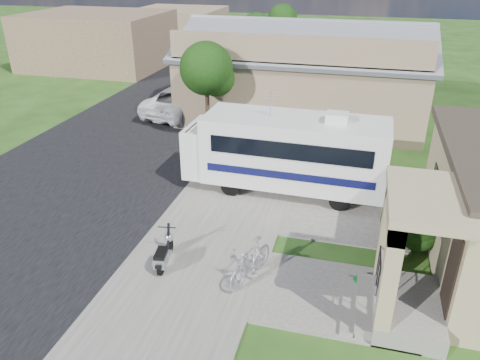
% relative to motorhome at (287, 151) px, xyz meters
% --- Properties ---
extents(ground, '(120.00, 120.00, 0.00)m').
position_rel_motorhome_xyz_m(ground, '(-0.67, -4.71, -1.59)').
color(ground, '#1C3E10').
extents(street_slab, '(9.00, 80.00, 0.02)m').
position_rel_motorhome_xyz_m(street_slab, '(-8.17, 5.29, -1.58)').
color(street_slab, black).
rests_on(street_slab, ground).
extents(sidewalk_slab, '(4.00, 80.00, 0.06)m').
position_rel_motorhome_xyz_m(sidewalk_slab, '(-1.67, 5.29, -1.56)').
color(sidewalk_slab, '#5D5A54').
rests_on(sidewalk_slab, ground).
extents(driveway_slab, '(7.00, 6.00, 0.05)m').
position_rel_motorhome_xyz_m(driveway_slab, '(0.83, -0.21, -1.57)').
color(driveway_slab, '#5D5A54').
rests_on(driveway_slab, ground).
extents(walk_slab, '(4.00, 3.00, 0.05)m').
position_rel_motorhome_xyz_m(walk_slab, '(2.33, -5.71, -1.57)').
color(walk_slab, '#5D5A54').
rests_on(walk_slab, ground).
extents(warehouse, '(12.50, 8.40, 5.04)m').
position_rel_motorhome_xyz_m(warehouse, '(-0.67, 9.26, 0.39)').
color(warehouse, '#876D54').
rests_on(warehouse, ground).
extents(distant_bldg_far, '(10.00, 8.00, 4.00)m').
position_rel_motorhome_xyz_m(distant_bldg_far, '(-17.67, 17.29, 0.41)').
color(distant_bldg_far, brown).
rests_on(distant_bldg_far, ground).
extents(distant_bldg_near, '(8.00, 7.00, 3.20)m').
position_rel_motorhome_xyz_m(distant_bldg_near, '(-15.67, 29.29, 0.01)').
color(distant_bldg_near, '#876D54').
rests_on(distant_bldg_near, ground).
extents(street_tree_a, '(2.44, 2.40, 4.58)m').
position_rel_motorhome_xyz_m(street_tree_a, '(-4.37, 4.34, 1.65)').
color(street_tree_a, black).
rests_on(street_tree_a, ground).
extents(street_tree_b, '(2.44, 2.40, 4.73)m').
position_rel_motorhome_xyz_m(street_tree_b, '(-4.37, 14.34, 1.80)').
color(street_tree_b, black).
rests_on(street_tree_b, ground).
extents(street_tree_c, '(2.44, 2.40, 4.42)m').
position_rel_motorhome_xyz_m(street_tree_c, '(-4.37, 23.34, 1.51)').
color(street_tree_c, black).
rests_on(street_tree_c, ground).
extents(motorhome, '(7.29, 2.50, 3.71)m').
position_rel_motorhome_xyz_m(motorhome, '(0.00, 0.00, 0.00)').
color(motorhome, silver).
rests_on(motorhome, ground).
extents(shrub, '(1.94, 1.85, 2.38)m').
position_rel_motorhome_xyz_m(shrub, '(4.29, -2.93, -0.37)').
color(shrub, black).
rests_on(shrub, ground).
extents(scooter, '(0.59, 1.50, 0.99)m').
position_rel_motorhome_xyz_m(scooter, '(-2.46, -5.63, -1.15)').
color(scooter, black).
rests_on(scooter, ground).
extents(bicycle, '(1.16, 1.99, 1.15)m').
position_rel_motorhome_xyz_m(bicycle, '(0.03, -5.59, -1.02)').
color(bicycle, '#B6B6BE').
rests_on(bicycle, ground).
extents(pickup_truck, '(3.68, 6.03, 1.56)m').
position_rel_motorhome_xyz_m(pickup_truck, '(-6.94, 7.71, -0.81)').
color(pickup_truck, white).
rests_on(pickup_truck, ground).
extents(van, '(2.60, 6.24, 1.80)m').
position_rel_motorhome_xyz_m(van, '(-7.09, 15.16, -0.69)').
color(van, white).
rests_on(van, ground).
extents(garden_hose, '(0.38, 0.38, 0.17)m').
position_rel_motorhome_xyz_m(garden_hose, '(2.92, -5.05, -1.51)').
color(garden_hose, '#136222').
rests_on(garden_hose, ground).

